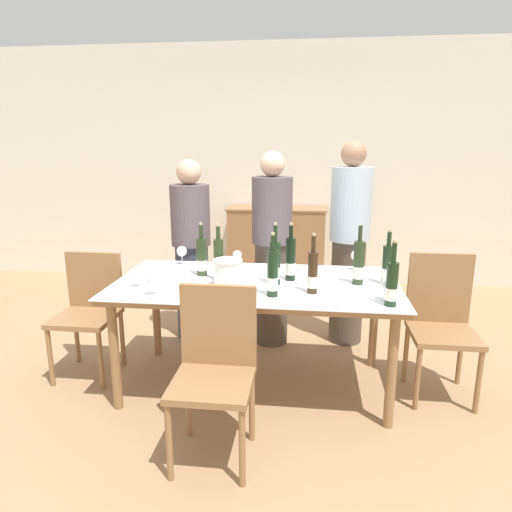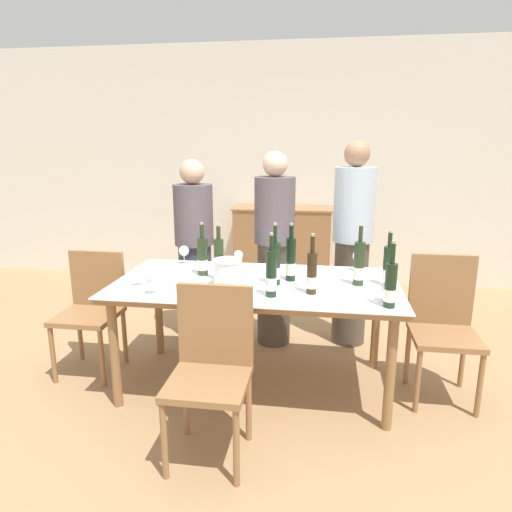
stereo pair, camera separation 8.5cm
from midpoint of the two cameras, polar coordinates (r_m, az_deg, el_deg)
name	(u,v)px [view 2 (the right image)]	position (r m, az deg, el deg)	size (l,w,h in m)	color
ground_plane	(256,384)	(3.37, 0.75, -15.75)	(12.00, 12.00, 0.00)	#A37F56
back_wall	(289,167)	(5.58, 4.56, 11.09)	(8.00, 0.10, 2.80)	silver
sideboard_cabinet	(282,247)	(5.42, 3.76, 1.12)	(1.15, 0.46, 0.95)	#996B42
dining_table	(256,291)	(3.09, 0.79, -4.46)	(1.89, 0.98, 0.76)	#996B42
ice_bucket	(228,272)	(2.96, -2.75, -2.00)	(0.19, 0.19, 0.18)	white
wine_bottle_0	(390,286)	(2.69, 17.34, -3.56)	(0.07, 0.07, 0.39)	black
wine_bottle_1	(203,257)	(3.22, -5.95, -0.14)	(0.07, 0.07, 0.38)	#28381E
wine_bottle_2	(271,275)	(2.75, 2.80, -2.35)	(0.07, 0.07, 0.39)	black
wine_bottle_3	(312,273)	(2.83, 7.85, -2.17)	(0.06, 0.06, 0.38)	#332314
wine_bottle_4	(275,264)	(2.99, 3.19, -1.06)	(0.07, 0.07, 0.41)	black
wine_bottle_5	(291,260)	(3.08, 5.17, -0.54)	(0.07, 0.07, 0.40)	black
wine_bottle_6	(388,267)	(3.10, 16.95, -1.30)	(0.07, 0.07, 0.37)	black
wine_bottle_7	(359,265)	(3.05, 13.54, -1.06)	(0.07, 0.07, 0.39)	#28381E
wine_bottle_8	(219,260)	(3.08, -3.87, -0.56)	(0.07, 0.07, 0.39)	#28381E
wine_glass_0	(358,257)	(3.40, 13.31, -0.10)	(0.08, 0.08, 0.15)	white
wine_glass_1	(238,256)	(3.35, -1.49, 0.02)	(0.07, 0.07, 0.15)	white
wine_glass_2	(387,287)	(2.78, 16.85, -3.73)	(0.08, 0.08, 0.14)	white
wine_glass_3	(152,279)	(2.86, -12.04, -2.79)	(0.08, 0.08, 0.15)	white
wine_glass_4	(184,251)	(3.54, -8.32, 0.57)	(0.08, 0.08, 0.14)	white
wine_glass_5	(139,272)	(3.04, -13.69, -1.96)	(0.08, 0.08, 0.14)	white
chair_right_end	(443,318)	(3.31, 23.00, -7.18)	(0.42, 0.42, 0.95)	#996B42
chair_near_front	(212,361)	(2.52, -4.59, -12.93)	(0.42, 0.42, 0.93)	#996B42
chair_left_end	(92,303)	(3.60, -19.13, -5.60)	(0.42, 0.42, 0.89)	#996B42
person_host	(195,251)	(3.94, -7.06, 0.64)	(0.33, 0.33, 1.55)	#383F56
person_guest_left	(274,251)	(3.78, 2.96, 0.68)	(0.33, 0.33, 1.61)	#51473D
person_guest_right	(352,245)	(3.86, 12.57, 1.31)	(0.33, 0.33, 1.69)	#51473D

